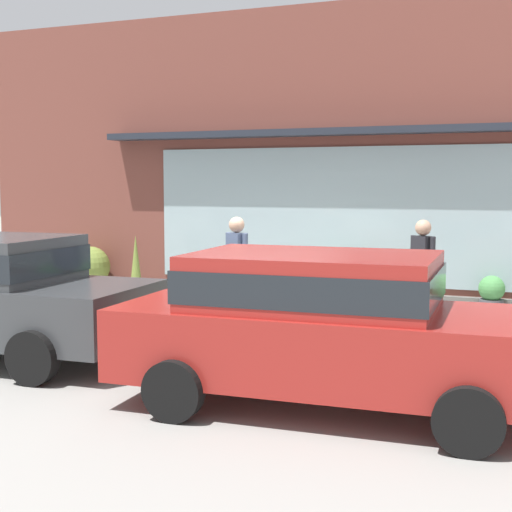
# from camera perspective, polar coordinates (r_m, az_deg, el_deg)

# --- Properties ---
(ground_plane) EXTENTS (60.00, 60.00, 0.00)m
(ground_plane) POSITION_cam_1_polar(r_m,az_deg,el_deg) (10.72, -0.68, -6.54)
(ground_plane) COLOR gray
(curb_strip) EXTENTS (14.00, 0.24, 0.12)m
(curb_strip) POSITION_cam_1_polar(r_m,az_deg,el_deg) (10.52, -1.10, -6.43)
(curb_strip) COLOR #B2B2AD
(curb_strip) RESTS_ON ground_plane
(storefront) EXTENTS (14.00, 0.81, 5.43)m
(storefront) POSITION_cam_1_polar(r_m,az_deg,el_deg) (13.47, 4.55, 7.32)
(storefront) COLOR brown
(storefront) RESTS_ON ground_plane
(fire_hydrant) EXTENTS (0.43, 0.40, 0.95)m
(fire_hydrant) POSITION_cam_1_polar(r_m,az_deg,el_deg) (10.85, 7.82, -3.85)
(fire_hydrant) COLOR #4C8C47
(fire_hydrant) RESTS_ON ground_plane
(pedestrian_with_handbag) EXTENTS (0.54, 0.44, 1.74)m
(pedestrian_with_handbag) POSITION_cam_1_polar(r_m,az_deg,el_deg) (10.93, 12.87, -1.06)
(pedestrian_with_handbag) COLOR brown
(pedestrian_with_handbag) RESTS_ON ground_plane
(pedestrian_passerby) EXTENTS (0.42, 0.31, 1.77)m
(pedestrian_passerby) POSITION_cam_1_polar(r_m,az_deg,el_deg) (11.00, -1.50, -0.72)
(pedestrian_passerby) COLOR brown
(pedestrian_passerby) RESTS_ON ground_plane
(parked_car_red) EXTENTS (4.45, 2.11, 1.57)m
(parked_car_red) POSITION_cam_1_polar(r_m,az_deg,el_deg) (7.42, 5.49, -5.11)
(parked_car_red) COLOR maroon
(parked_car_red) RESTS_ON ground_plane
(potted_plant_near_hydrant) EXTENTS (0.51, 0.51, 0.69)m
(potted_plant_near_hydrant) POSITION_cam_1_polar(r_m,az_deg,el_deg) (12.66, 10.00, -3.19)
(potted_plant_near_hydrant) COLOR #9E6042
(potted_plant_near_hydrant) RESTS_ON ground_plane
(potted_plant_window_right) EXTENTS (0.27, 0.27, 1.28)m
(potted_plant_window_right) POSITION_cam_1_polar(r_m,az_deg,el_deg) (14.31, -9.31, -0.99)
(potted_plant_window_right) COLOR #4C4C51
(potted_plant_window_right) RESTS_ON ground_plane
(potted_plant_trailing_edge) EXTENTS (0.29, 0.29, 0.79)m
(potted_plant_trailing_edge) POSITION_cam_1_polar(r_m,az_deg,el_deg) (13.94, -3.97, -2.11)
(potted_plant_trailing_edge) COLOR #9E6042
(potted_plant_trailing_edge) RESTS_ON ground_plane
(potted_plant_window_left) EXTENTS (0.55, 0.55, 0.77)m
(potted_plant_window_left) POSITION_cam_1_polar(r_m,az_deg,el_deg) (12.96, 6.08, -2.48)
(potted_plant_window_left) COLOR #B7B2A3
(potted_plant_window_left) RESTS_ON ground_plane
(potted_plant_by_entrance) EXTENTS (0.80, 0.80, 1.01)m
(potted_plant_by_entrance) POSITION_cam_1_polar(r_m,az_deg,el_deg) (14.98, -12.77, -1.01)
(potted_plant_by_entrance) COLOR #33473D
(potted_plant_by_entrance) RESTS_ON ground_plane
(potted_plant_window_center) EXTENTS (0.42, 0.42, 0.77)m
(potted_plant_window_center) POSITION_cam_1_polar(r_m,az_deg,el_deg) (12.55, 17.83, -3.13)
(potted_plant_window_center) COLOR #4C4C51
(potted_plant_window_center) RESTS_ON ground_plane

